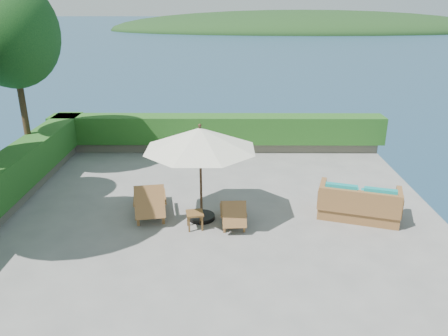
{
  "coord_description": "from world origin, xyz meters",
  "views": [
    {
      "loc": [
        0.37,
        -10.19,
        5.26
      ],
      "look_at": [
        0.3,
        0.8,
        1.1
      ],
      "focal_mm": 35.0,
      "sensor_mm": 36.0,
      "label": 1
    }
  ],
  "objects_px": {
    "patio_umbrella": "(200,140)",
    "side_table": "(195,215)",
    "lounge_left": "(150,200)",
    "lounge_right": "(233,213)",
    "wicker_loveseat": "(359,204)"
  },
  "relations": [
    {
      "from": "lounge_left",
      "to": "side_table",
      "type": "relative_size",
      "value": 3.99
    },
    {
      "from": "patio_umbrella",
      "to": "lounge_right",
      "type": "bearing_deg",
      "value": -21.02
    },
    {
      "from": "wicker_loveseat",
      "to": "lounge_right",
      "type": "bearing_deg",
      "value": -155.72
    },
    {
      "from": "lounge_right",
      "to": "patio_umbrella",
      "type": "bearing_deg",
      "value": 155.83
    },
    {
      "from": "side_table",
      "to": "patio_umbrella",
      "type": "bearing_deg",
      "value": 74.99
    },
    {
      "from": "wicker_loveseat",
      "to": "side_table",
      "type": "bearing_deg",
      "value": -154.68
    },
    {
      "from": "lounge_left",
      "to": "side_table",
      "type": "height_order",
      "value": "lounge_left"
    },
    {
      "from": "patio_umbrella",
      "to": "side_table",
      "type": "height_order",
      "value": "patio_umbrella"
    },
    {
      "from": "patio_umbrella",
      "to": "lounge_left",
      "type": "height_order",
      "value": "patio_umbrella"
    },
    {
      "from": "lounge_left",
      "to": "side_table",
      "type": "distance_m",
      "value": 1.4
    },
    {
      "from": "lounge_right",
      "to": "lounge_left",
      "type": "bearing_deg",
      "value": 164.06
    },
    {
      "from": "lounge_left",
      "to": "wicker_loveseat",
      "type": "bearing_deg",
      "value": -11.17
    },
    {
      "from": "lounge_left",
      "to": "side_table",
      "type": "xyz_separation_m",
      "value": [
        1.22,
        -0.69,
        -0.08
      ]
    },
    {
      "from": "patio_umbrella",
      "to": "lounge_left",
      "type": "bearing_deg",
      "value": 172.46
    },
    {
      "from": "patio_umbrella",
      "to": "lounge_left",
      "type": "distance_m",
      "value": 2.19
    }
  ]
}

